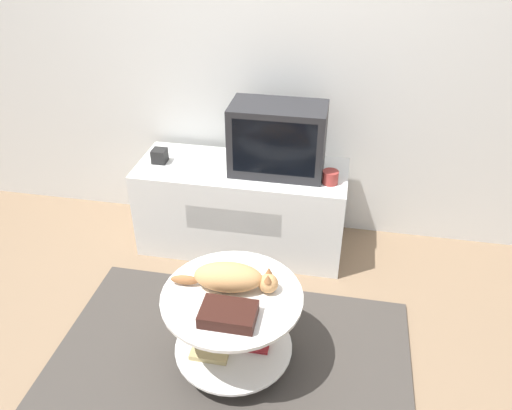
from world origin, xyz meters
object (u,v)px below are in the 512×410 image
object	(u,v)px
dvd_box	(228,314)
cat	(231,278)
tv	(278,139)
speaker	(160,156)

from	to	relation	value
dvd_box	cat	bearing A→B (deg)	99.23
tv	cat	distance (m)	1.00
tv	speaker	xyz separation A→B (m)	(-0.74, -0.02, -0.17)
tv	speaker	world-z (taller)	tv
tv	cat	xyz separation A→B (m)	(-0.06, -0.96, -0.27)
speaker	cat	distance (m)	1.16
speaker	cat	world-z (taller)	speaker
tv	cat	bearing A→B (deg)	-93.87
speaker	cat	bearing A→B (deg)	-53.94
tv	dvd_box	size ratio (longest dim) A/B	2.29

